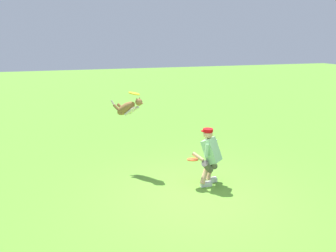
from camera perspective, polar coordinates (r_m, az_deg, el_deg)
ground_plane at (r=7.21m, az=5.02°, el=-11.85°), size 60.00×60.00×0.00m
person at (r=7.55m, az=7.10°, el=-4.91°), size 0.71×0.57×1.29m
dog at (r=8.25m, az=-6.85°, el=3.07°), size 0.71×0.82×0.56m
frisbee_flying at (r=8.12m, az=-5.76°, el=5.51°), size 0.35×0.35×0.09m
frisbee_held at (r=7.50m, az=4.19°, el=-5.68°), size 0.27×0.28×0.06m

